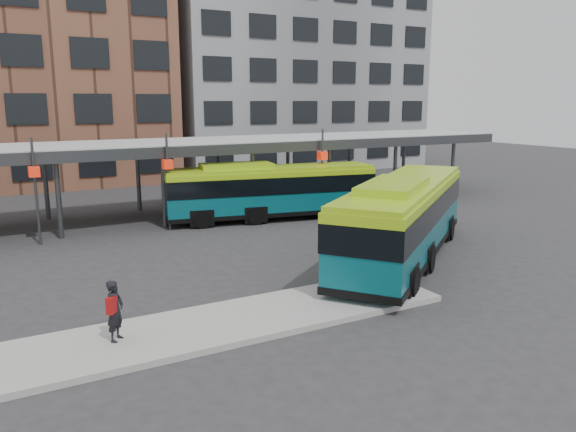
# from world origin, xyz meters

# --- Properties ---
(ground) EXTENTS (120.00, 120.00, 0.00)m
(ground) POSITION_xyz_m (0.00, 0.00, 0.00)
(ground) COLOR #28282B
(ground) RESTS_ON ground
(boarding_island) EXTENTS (14.00, 3.00, 0.18)m
(boarding_island) POSITION_xyz_m (-5.50, -3.00, 0.09)
(boarding_island) COLOR gray
(boarding_island) RESTS_ON ground
(canopy) EXTENTS (40.00, 6.53, 4.80)m
(canopy) POSITION_xyz_m (-0.06, 12.87, 3.91)
(canopy) COLOR #999B9E
(canopy) RESTS_ON ground
(building_grey) EXTENTS (24.00, 14.00, 20.00)m
(building_grey) POSITION_xyz_m (16.00, 32.00, 10.00)
(building_grey) COLOR slate
(building_grey) RESTS_ON ground
(bus_front) EXTENTS (11.67, 9.76, 3.48)m
(bus_front) POSITION_xyz_m (3.58, -0.16, 1.81)
(bus_front) COLOR #084D58
(bus_front) RESTS_ON ground
(bus_rear) EXTENTS (11.59, 4.54, 3.13)m
(bus_rear) POSITION_xyz_m (2.58, 9.59, 1.63)
(bus_rear) COLOR #084D58
(bus_rear) RESTS_ON ground
(pedestrian) EXTENTS (0.68, 0.71, 1.64)m
(pedestrian) POSITION_xyz_m (-8.42, -2.86, 1.01)
(pedestrian) COLOR black
(pedestrian) RESTS_ON boarding_island
(bike_rack) EXTENTS (5.37, 1.50, 1.02)m
(bike_rack) POSITION_xyz_m (12.69, 12.07, 0.47)
(bike_rack) COLOR slate
(bike_rack) RESTS_ON ground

